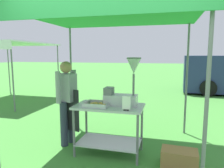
% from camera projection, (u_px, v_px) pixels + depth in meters
% --- Properties ---
extents(ground_plane, '(70.00, 70.00, 0.00)m').
position_uv_depth(ground_plane, '(149.00, 97.00, 8.55)').
color(ground_plane, '#3D7F33').
extents(stall_canopy, '(2.92, 2.63, 2.43)m').
position_uv_depth(stall_canopy, '(110.00, 18.00, 3.49)').
color(stall_canopy, slate).
rests_on(stall_canopy, ground).
extents(donut_cart, '(1.17, 0.66, 0.87)m').
position_uv_depth(donut_cart, '(109.00, 119.00, 3.63)').
color(donut_cart, '#B7B7BC').
rests_on(donut_cart, ground).
extents(donut_tray, '(0.40, 0.34, 0.07)m').
position_uv_depth(donut_tray, '(97.00, 105.00, 3.55)').
color(donut_tray, '#B7B7BC').
rests_on(donut_tray, donut_cart).
extents(donut_fryer, '(0.62, 0.28, 0.82)m').
position_uv_depth(donut_fryer, '(124.00, 89.00, 3.57)').
color(donut_fryer, '#B7B7BC').
rests_on(donut_fryer, donut_cart).
extents(menu_sign, '(0.13, 0.05, 0.23)m').
position_uv_depth(menu_sign, '(126.00, 104.00, 3.26)').
color(menu_sign, black).
rests_on(menu_sign, donut_cart).
extents(vendor, '(0.47, 0.54, 1.61)m').
position_uv_depth(vendor, '(67.00, 99.00, 3.99)').
color(vendor, '#2D3347').
rests_on(vendor, ground).
extents(supply_crate, '(0.56, 0.35, 0.29)m').
position_uv_depth(supply_crate, '(179.00, 159.00, 3.23)').
color(supply_crate, olive).
rests_on(supply_crate, ground).
extents(neighbour_tent, '(2.69, 2.92, 2.17)m').
position_uv_depth(neighbour_tent, '(7.00, 45.00, 7.71)').
color(neighbour_tent, slate).
rests_on(neighbour_tent, ground).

